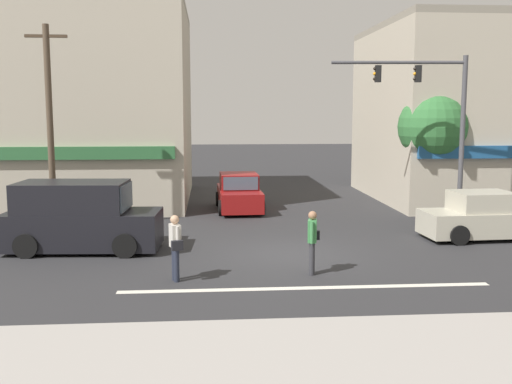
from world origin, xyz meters
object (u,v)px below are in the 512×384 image
Objects in this scene: street_tree at (433,127)px; utility_pole_near_left at (50,126)px; traffic_light_mast at (436,112)px; pedestrian_mid_crossing at (312,238)px; sedan_parked_curbside at (239,194)px; pedestrian_far_side at (175,244)px; sedan_crossing_center at (484,218)px; utility_pole_far_right at (468,115)px; van_approaching_near at (80,218)px.

utility_pole_near_left is at bearing -169.38° from street_tree.
traffic_light_mast is 3.71× the size of pedestrian_mid_crossing.
pedestrian_far_side is at bearing -101.18° from sedan_parked_curbside.
sedan_crossing_center is 2.50× the size of pedestrian_far_side.
traffic_light_mast is (-2.96, -3.98, 0.12)m from utility_pole_far_right.
street_tree is 1.06× the size of van_approaching_near.
pedestrian_mid_crossing reaches higher than sedan_parked_curbside.
traffic_light_mast is 3.71× the size of pedestrian_far_side.
street_tree reaches higher than van_approaching_near.
sedan_crossing_center is 10.84m from pedestrian_far_side.
utility_pole_near_left is at bearing -179.64° from traffic_light_mast.
utility_pole_near_left reaches higher than street_tree.
utility_pole_far_right is 13.67m from pedestrian_mid_crossing.
pedestrian_far_side is (-9.08, -6.62, -3.22)m from traffic_light_mast.
utility_pole_far_right reaches higher than van_approaching_near.
pedestrian_mid_crossing is at bearing -82.37° from sedan_parked_curbside.
utility_pole_far_right is 7.45m from sedan_crossing_center.
utility_pole_near_left is 1.72× the size of sedan_parked_curbside.
utility_pole_near_left is 10.53m from pedestrian_mid_crossing.
pedestrian_far_side is at bearing -156.68° from sedan_crossing_center.
sedan_crossing_center is at bearing -69.53° from traffic_light_mast.
utility_pole_far_right is 4.68× the size of pedestrian_mid_crossing.
utility_pole_far_right reaches higher than sedan_parked_curbside.
utility_pole_far_right is at bearing 50.15° from pedestrian_mid_crossing.
traffic_light_mast is at bearing 36.11° from pedestrian_far_side.
pedestrian_mid_crossing is 1.00× the size of pedestrian_far_side.
utility_pole_far_right is 16.94m from van_approaching_near.
utility_pole_near_left is 4.31m from van_approaching_near.
street_tree is at bearing 71.36° from traffic_light_mast.
sedan_crossing_center is 1.01× the size of sedan_parked_curbside.
sedan_parked_curbside is at bearing 97.63° from pedestrian_mid_crossing.
utility_pole_near_left reaches higher than van_approaching_near.
pedestrian_far_side is at bearing -173.70° from pedestrian_mid_crossing.
sedan_parked_curbside is at bearing 78.82° from pedestrian_far_side.
van_approaching_near is 2.82× the size of pedestrian_far_side.
utility_pole_far_right is 1.87× the size of sedan_crossing_center.
street_tree is at bearing 10.62° from utility_pole_near_left.
pedestrian_mid_crossing reaches higher than sedan_crossing_center.
van_approaching_near is 7.29m from pedestrian_mid_crossing.
traffic_light_mast is at bearing 48.21° from pedestrian_mid_crossing.
street_tree is 1.20× the size of sedan_parked_curbside.
sedan_parked_curbside is 2.49× the size of pedestrian_far_side.
sedan_parked_curbside is (-7.85, 1.46, -2.85)m from street_tree.
pedestrian_mid_crossing is (-6.44, -3.90, 0.24)m from sedan_crossing_center.
traffic_light_mast is 11.69m from pedestrian_far_side.
utility_pole_far_right is at bearing 71.74° from sedan_crossing_center.
pedestrian_far_side is at bearing -54.93° from utility_pole_near_left.
pedestrian_mid_crossing is (-5.57, -6.23, -3.22)m from traffic_light_mast.
utility_pole_near_left is 1.71× the size of sedan_crossing_center.
utility_pole_near_left reaches higher than sedan_crossing_center.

